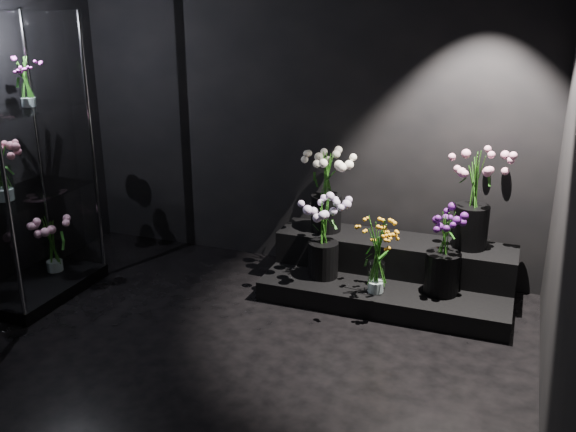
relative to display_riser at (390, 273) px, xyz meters
The scene contains 12 objects.
floor 1.86m from the display_riser, 118.38° to the right, with size 4.00×4.00×0.00m, color black.
wall_back 1.56m from the display_riser, 157.20° to the left, with size 4.00×4.00×0.00m, color black.
display_riser is the anchor object (origin of this frame).
display_case 2.89m from the display_riser, 159.10° to the right, with size 0.58×0.97×2.12m.
bouquet_orange_bells 0.45m from the display_riser, 96.22° to the right, with size 0.30×0.30×0.57m.
bouquet_lilac 0.63m from the display_riser, 156.19° to the right, with size 0.38×0.38×0.62m.
bouquet_purple 0.55m from the display_riser, 23.60° to the right, with size 0.34×0.34×0.63m.
bouquet_cream_roses 0.86m from the display_riser, 168.53° to the left, with size 0.49×0.49×0.67m.
bouquet_pink_roses 0.88m from the display_riser, 14.74° to the left, with size 0.43×0.43×0.74m.
bouquet_case_pink 2.99m from the display_riser, 155.48° to the right, with size 0.30×0.30×0.47m.
bouquet_case_magenta 3.07m from the display_riser, 161.21° to the right, with size 0.22×0.22×0.37m.
bouquet_case_base_pink 2.71m from the display_riser, 163.69° to the right, with size 0.41×0.41×0.46m.
Camera 1 is at (1.75, -2.95, 2.24)m, focal length 40.00 mm.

